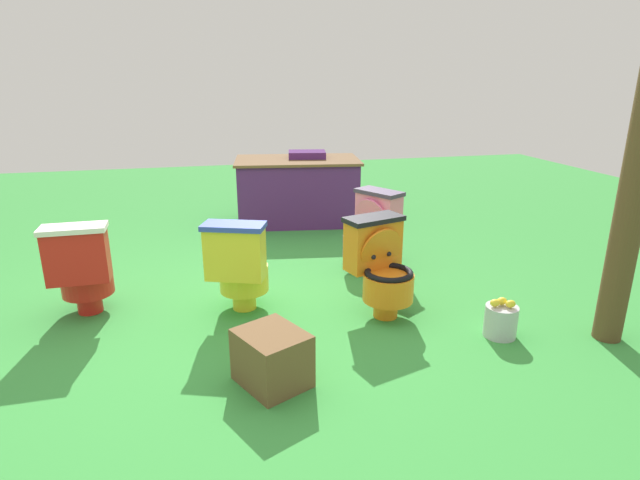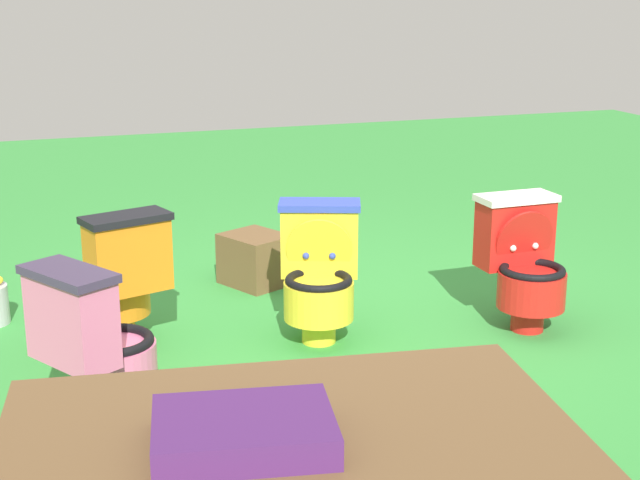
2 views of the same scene
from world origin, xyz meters
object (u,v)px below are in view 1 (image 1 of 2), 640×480
(lemon_bucket, at_px, (501,320))
(vendor_table, at_px, (298,190))
(wooden_post, at_px, (630,211))
(toilet_red, at_px, (83,269))
(small_crate, at_px, (272,358))
(toilet_yellow, at_px, (240,266))
(toilet_orange, at_px, (381,266))
(toilet_pink, at_px, (370,230))

(lemon_bucket, bearing_deg, vendor_table, 103.87)
(vendor_table, height_order, wooden_post, wooden_post)
(vendor_table, xyz_separation_m, lemon_bucket, (0.79, -3.19, -0.28))
(toilet_red, relative_size, lemon_bucket, 2.63)
(wooden_post, bearing_deg, small_crate, -179.83)
(toilet_yellow, distance_m, vendor_table, 2.56)
(vendor_table, relative_size, small_crate, 4.04)
(toilet_yellow, relative_size, small_crate, 1.87)
(toilet_orange, distance_m, toilet_red, 2.17)
(toilet_orange, height_order, small_crate, toilet_orange)
(toilet_pink, relative_size, lemon_bucket, 2.63)
(small_crate, height_order, lemon_bucket, small_crate)
(toilet_yellow, distance_m, small_crate, 1.01)
(toilet_yellow, relative_size, toilet_pink, 1.00)
(vendor_table, bearing_deg, toilet_orange, -87.65)
(wooden_post, bearing_deg, toilet_pink, 125.39)
(toilet_yellow, distance_m, wooden_post, 2.63)
(toilet_red, xyz_separation_m, lemon_bucket, (2.81, -0.99, -0.26))
(vendor_table, xyz_separation_m, small_crate, (-0.81, -3.39, -0.23))
(toilet_yellow, distance_m, toilet_pink, 1.39)
(toilet_orange, relative_size, wooden_post, 0.41)
(toilet_yellow, bearing_deg, toilet_pink, 47.82)
(toilet_pink, distance_m, vendor_table, 1.78)
(toilet_orange, height_order, vendor_table, vendor_table)
(lemon_bucket, bearing_deg, toilet_red, 160.58)
(toilet_red, bearing_deg, toilet_orange, -13.06)
(toilet_red, xyz_separation_m, wooden_post, (3.50, -1.18, 0.52))
(toilet_yellow, relative_size, lemon_bucket, 2.63)
(toilet_pink, bearing_deg, small_crate, 114.56)
(toilet_red, height_order, lemon_bucket, toilet_red)
(toilet_orange, bearing_deg, lemon_bucket, 124.46)
(toilet_pink, bearing_deg, toilet_yellow, 87.26)
(toilet_yellow, bearing_deg, small_crate, -64.78)
(vendor_table, distance_m, wooden_post, 3.72)
(toilet_yellow, distance_m, toilet_red, 1.14)
(small_crate, bearing_deg, toilet_red, 135.39)
(toilet_pink, relative_size, wooden_post, 0.41)
(toilet_orange, height_order, wooden_post, wooden_post)
(toilet_yellow, xyz_separation_m, toilet_pink, (1.23, 0.65, 0.00))
(toilet_yellow, relative_size, toilet_red, 1.00)
(toilet_pink, height_order, wooden_post, wooden_post)
(toilet_pink, height_order, small_crate, toilet_pink)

